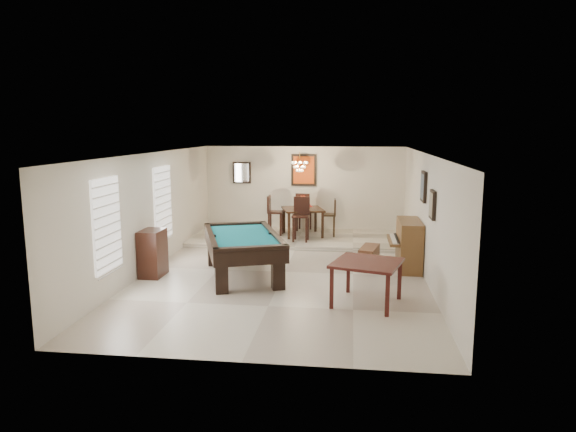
% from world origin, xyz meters
% --- Properties ---
extents(ground_plane, '(6.00, 9.00, 0.02)m').
position_xyz_m(ground_plane, '(0.00, 0.00, -0.01)').
color(ground_plane, beige).
extents(wall_back, '(6.00, 0.04, 2.60)m').
position_xyz_m(wall_back, '(0.00, 4.50, 1.30)').
color(wall_back, silver).
rests_on(wall_back, ground_plane).
extents(wall_front, '(6.00, 0.04, 2.60)m').
position_xyz_m(wall_front, '(0.00, -4.50, 1.30)').
color(wall_front, silver).
rests_on(wall_front, ground_plane).
extents(wall_left, '(0.04, 9.00, 2.60)m').
position_xyz_m(wall_left, '(-3.00, 0.00, 1.30)').
color(wall_left, silver).
rests_on(wall_left, ground_plane).
extents(wall_right, '(0.04, 9.00, 2.60)m').
position_xyz_m(wall_right, '(3.00, 0.00, 1.30)').
color(wall_right, silver).
rests_on(wall_right, ground_plane).
extents(ceiling, '(6.00, 9.00, 0.04)m').
position_xyz_m(ceiling, '(0.00, 0.00, 2.60)').
color(ceiling, white).
rests_on(ceiling, wall_back).
extents(dining_step, '(6.00, 2.50, 0.12)m').
position_xyz_m(dining_step, '(0.00, 3.25, 0.06)').
color(dining_step, beige).
rests_on(dining_step, ground_plane).
extents(window_left_front, '(0.06, 1.00, 1.70)m').
position_xyz_m(window_left_front, '(-2.97, -2.20, 1.40)').
color(window_left_front, white).
rests_on(window_left_front, wall_left).
extents(window_left_rear, '(0.06, 1.00, 1.70)m').
position_xyz_m(window_left_rear, '(-2.97, 0.60, 1.40)').
color(window_left_rear, white).
rests_on(window_left_rear, wall_left).
extents(pool_table, '(2.25, 2.99, 0.89)m').
position_xyz_m(pool_table, '(-0.84, -0.43, 0.44)').
color(pool_table, black).
rests_on(pool_table, ground_plane).
extents(square_table, '(1.41, 1.41, 0.78)m').
position_xyz_m(square_table, '(1.73, -1.89, 0.39)').
color(square_table, '#37100D').
rests_on(square_table, ground_plane).
extents(upright_piano, '(0.74, 1.32, 1.10)m').
position_xyz_m(upright_piano, '(2.61, 0.62, 0.55)').
color(upright_piano, brown).
rests_on(upright_piano, ground_plane).
extents(piano_bench, '(0.52, 0.92, 0.48)m').
position_xyz_m(piano_bench, '(1.86, 0.59, 0.24)').
color(piano_bench, brown).
rests_on(piano_bench, ground_plane).
extents(apothecary_chest, '(0.45, 0.67, 1.00)m').
position_xyz_m(apothecary_chest, '(-2.76, -0.66, 0.50)').
color(apothecary_chest, black).
rests_on(apothecary_chest, ground_plane).
extents(dining_table, '(1.34, 1.34, 0.89)m').
position_xyz_m(dining_table, '(0.07, 3.41, 0.57)').
color(dining_table, black).
rests_on(dining_table, dining_step).
extents(flower_vase, '(0.16, 0.16, 0.26)m').
position_xyz_m(flower_vase, '(0.07, 3.41, 1.14)').
color(flower_vase, red).
rests_on(flower_vase, dining_table).
extents(dining_chair_south, '(0.46, 0.46, 1.19)m').
position_xyz_m(dining_chair_south, '(0.09, 2.65, 0.71)').
color(dining_chair_south, black).
rests_on(dining_chair_south, dining_step).
extents(dining_chair_north, '(0.47, 0.47, 1.13)m').
position_xyz_m(dining_chair_north, '(0.04, 4.14, 0.69)').
color(dining_chair_north, black).
rests_on(dining_chair_north, dining_step).
extents(dining_chair_west, '(0.42, 0.42, 1.13)m').
position_xyz_m(dining_chair_west, '(-0.71, 3.40, 0.68)').
color(dining_chair_west, black).
rests_on(dining_chair_west, dining_step).
extents(dining_chair_east, '(0.41, 0.41, 1.05)m').
position_xyz_m(dining_chair_east, '(0.81, 3.41, 0.65)').
color(dining_chair_east, black).
rests_on(dining_chair_east, dining_step).
extents(chandelier, '(0.44, 0.44, 0.60)m').
position_xyz_m(chandelier, '(0.00, 3.20, 2.20)').
color(chandelier, '#FFE5B2').
rests_on(chandelier, ceiling).
extents(back_painting, '(0.75, 0.06, 0.95)m').
position_xyz_m(back_painting, '(0.00, 4.46, 1.90)').
color(back_painting, '#D84C14').
rests_on(back_painting, wall_back).
extents(back_mirror, '(0.55, 0.06, 0.65)m').
position_xyz_m(back_mirror, '(-1.90, 4.46, 1.80)').
color(back_mirror, white).
rests_on(back_mirror, wall_back).
extents(right_picture_upper, '(0.06, 0.55, 0.65)m').
position_xyz_m(right_picture_upper, '(2.96, 0.30, 1.90)').
color(right_picture_upper, slate).
rests_on(right_picture_upper, wall_right).
extents(right_picture_lower, '(0.06, 0.45, 0.55)m').
position_xyz_m(right_picture_lower, '(2.96, -1.00, 1.70)').
color(right_picture_lower, gray).
rests_on(right_picture_lower, wall_right).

